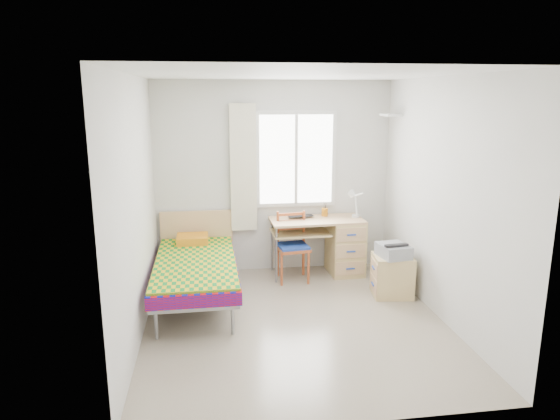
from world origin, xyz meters
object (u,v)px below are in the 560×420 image
Objects in this scene: desk at (340,243)px; cabinet at (392,276)px; printer at (394,250)px; chair at (293,242)px; bed at (196,265)px.

desk is 0.98m from cabinet.
printer is at bearing -66.61° from desk.
bed is at bearing -164.98° from chair.
printer is at bearing -41.44° from chair.
bed reaches higher than desk.
printer reaches higher than cabinet.
bed is 2.04m from desk.
desk is 3.01× the size of printer.
cabinet is (2.37, -0.22, -0.17)m from bed.
printer is (0.42, -0.89, 0.17)m from desk.
bed is 1.62× the size of desk.
desk reaches higher than printer.
desk is at bearing 106.79° from printer.
desk is 0.70m from chair.
desk is at bearing 4.52° from chair.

